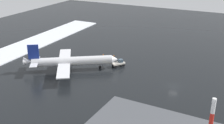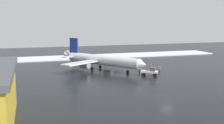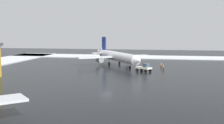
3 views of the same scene
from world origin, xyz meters
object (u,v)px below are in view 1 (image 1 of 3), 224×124
(airplane_distant_tail, at_px, (70,61))
(ground_crew_beside_wing, at_px, (103,56))
(ground_crew_by_nose_gear, at_px, (114,57))
(ground_crew_near_tug, at_px, (103,61))
(pushback_tug, at_px, (119,63))

(airplane_distant_tail, relative_size, ground_crew_beside_wing, 16.64)
(ground_crew_beside_wing, distance_m, ground_crew_by_nose_gear, 4.24)
(ground_crew_near_tug, height_order, ground_crew_by_nose_gear, same)
(ground_crew_near_tug, distance_m, ground_crew_by_nose_gear, 6.11)
(pushback_tug, relative_size, ground_crew_near_tug, 2.94)
(airplane_distant_tail, height_order, ground_crew_beside_wing, airplane_distant_tail)
(ground_crew_by_nose_gear, bearing_deg, ground_crew_near_tug, 41.66)
(pushback_tug, bearing_deg, airplane_distant_tail, 163.08)
(pushback_tug, height_order, ground_crew_beside_wing, pushback_tug)
(ground_crew_by_nose_gear, bearing_deg, ground_crew_beside_wing, -24.34)
(airplane_distant_tail, xyz_separation_m, ground_crew_near_tug, (7.38, 10.00, -2.21))
(airplane_distant_tail, relative_size, ground_crew_near_tug, 16.64)
(ground_crew_beside_wing, height_order, ground_crew_by_nose_gear, same)
(airplane_distant_tail, xyz_separation_m, pushback_tug, (13.65, 10.49, -1.89))
(ground_crew_beside_wing, relative_size, ground_crew_by_nose_gear, 1.00)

